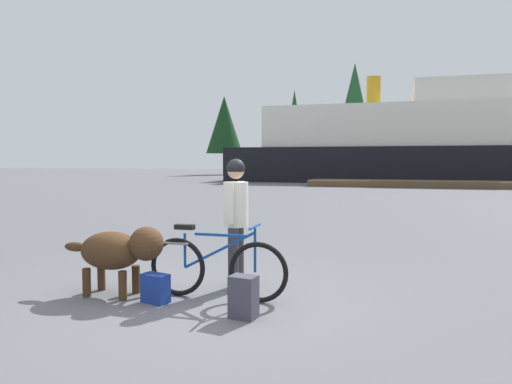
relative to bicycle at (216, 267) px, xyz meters
name	(u,v)px	position (x,y,z in m)	size (l,w,h in m)	color
ground_plane	(199,303)	(-0.14, -0.19, -0.39)	(160.00, 160.00, 0.00)	slate
bicycle	(216,267)	(0.00, 0.00, 0.00)	(1.75, 0.44, 0.91)	black
person_cyclist	(236,211)	(0.09, 0.51, 0.63)	(0.32, 0.53, 1.69)	#333338
dog	(119,250)	(-1.20, -0.19, 0.18)	(1.37, 0.55, 0.87)	#472D19
backpack	(244,297)	(0.52, -0.55, -0.16)	(0.28, 0.20, 0.45)	#3F3F4C
handbag_pannier	(156,288)	(-0.63, -0.33, -0.22)	(0.32, 0.18, 0.34)	navy
dock_pier	(458,184)	(6.30, 25.56, -0.19)	(18.37, 2.95, 0.40)	brown
ferry_boat	(422,145)	(4.63, 32.87, 2.49)	(29.79, 7.66, 8.30)	black
pine_tree_far_left	(224,125)	(-16.49, 46.34, 5.50)	(4.31, 4.31, 9.26)	#4C331E
pine_tree_center	(354,108)	(-1.32, 44.47, 6.77)	(4.35, 4.35, 11.87)	#4C331E
pine_tree_far_right	(444,119)	(7.73, 47.00, 5.60)	(3.36, 3.36, 9.80)	#4C331E
pine_tree_mid_back	(294,124)	(-9.24, 52.26, 5.91)	(2.83, 2.83, 10.57)	#4C331E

